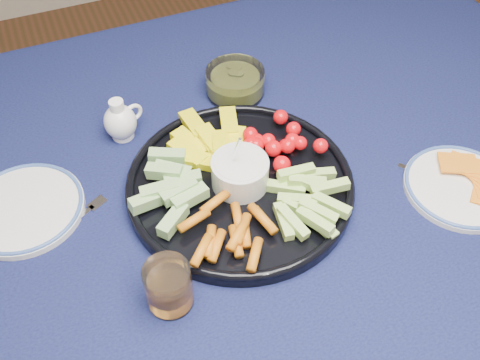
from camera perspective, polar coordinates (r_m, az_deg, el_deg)
name	(u,v)px	position (r m, az deg, el deg)	size (l,w,h in m)	color
dining_table	(212,206)	(1.03, -2.96, -2.78)	(1.67, 1.07, 0.75)	#4B3019
crudite_platter	(238,181)	(0.92, -0.17, -0.16)	(0.40, 0.40, 0.13)	black
creamer_pitcher	(121,121)	(1.04, -12.61, 6.14)	(0.08, 0.06, 0.09)	white
pickle_bowl	(235,83)	(1.12, -0.52, 10.29)	(0.12, 0.12, 0.06)	silver
cheese_plate	(461,185)	(1.01, 22.49, -0.54)	(0.20, 0.20, 0.02)	silver
juice_tumbler	(169,288)	(0.79, -7.58, -11.36)	(0.07, 0.07, 0.08)	silver
fork_left	(76,220)	(0.94, -17.09, -4.11)	(0.14, 0.08, 0.00)	white
fork_right	(450,186)	(1.02, 21.53, -0.58)	(0.11, 0.14, 0.00)	white
side_plate_extra	(24,208)	(0.98, -22.03, -2.80)	(0.20, 0.20, 0.02)	silver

